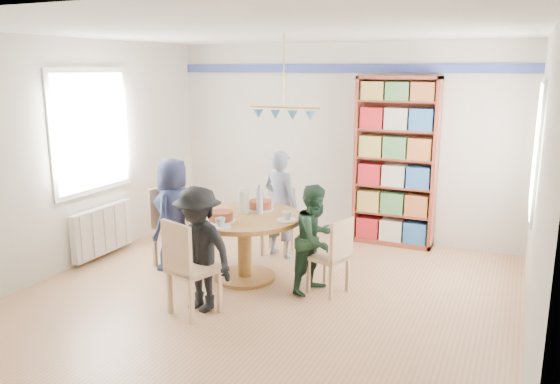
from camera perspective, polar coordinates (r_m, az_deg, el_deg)
The scene contains 14 objects.
ground at distance 5.85m, azimuth -1.63°, elevation -10.88°, with size 5.00×5.00×0.00m, color tan.
room_shell at distance 6.30m, azimuth -0.42°, elevation 6.40°, with size 5.00×5.00×5.00m.
radiator at distance 7.27m, azimuth -18.03°, elevation -3.81°, with size 0.12×1.00×0.60m.
dining_table at distance 6.16m, azimuth -3.74°, elevation -4.17°, with size 1.30×1.30×0.75m.
chair_left at distance 6.74m, azimuth -11.50°, elevation -3.14°, with size 0.48×0.48×0.96m.
chair_right at distance 5.79m, azimuth 5.66°, elevation -6.32°, with size 0.46×0.46×0.84m.
chair_far at distance 7.07m, azimuth -0.07°, elevation -2.66°, with size 0.41×0.41×0.85m.
chair_near at distance 5.32m, azimuth -9.70°, elevation -7.43°, with size 0.54×0.54×0.96m.
person_left at distance 6.56m, azimuth -11.00°, elevation -2.30°, with size 0.65×0.43×1.34m, color #1A203B.
person_right at distance 5.81m, azimuth 3.73°, elevation -4.92°, with size 0.57×0.44×1.17m, color #183020.
person_far at distance 6.87m, azimuth 0.04°, elevation -1.24°, with size 0.50×0.33×1.37m, color gray.
person_near at distance 5.41m, azimuth -8.49°, elevation -5.94°, with size 0.81×0.46×1.25m, color black.
bookshelf at distance 7.43m, azimuth 11.97°, elevation 2.91°, with size 1.07×0.32×2.26m.
tableware at distance 6.12m, azimuth -3.88°, elevation -1.70°, with size 1.25×1.25×0.33m.
Camera 1 is at (2.34, -4.82, 2.35)m, focal length 35.00 mm.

